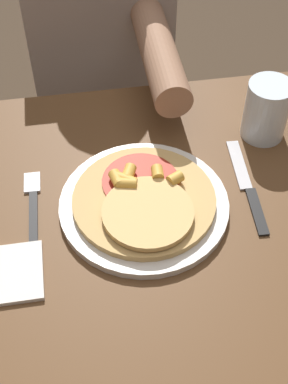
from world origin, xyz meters
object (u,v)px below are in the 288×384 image
Objects in this scene: fork at (33,205)px; drinking_glass at (266,110)px; person_diner at (102,56)px; knife at (247,187)px; dining_table at (139,276)px; plate at (144,205)px; pizza at (144,200)px.

drinking_glass reaches higher than fork.
person_diner reaches higher than drinking_glass.
knife is at bearing -116.88° from drinking_glass.
person_diner is at bearing 89.79° from dining_table.
fork is (-0.18, 0.03, -0.00)m from plate.
plate is at bearing 82.08° from pizza.
dining_table is at bearing -90.21° from person_diner.
pizza reaches higher than dining_table.
pizza is 2.09× the size of drinking_glass.
knife is (0.19, 0.02, -0.02)m from pizza.
knife is (0.37, -0.02, 0.00)m from fork.
dining_table is 0.16m from pizza.
dining_table is at bearing -160.94° from knife.
person_diner reaches higher than plate.
dining_table is 9.74× the size of drinking_glass.
fork is 0.15× the size of person_diner.
pizza is (0.02, 0.05, 0.15)m from dining_table.
dining_table is at bearing -143.29° from drinking_glass.
knife is at bearing 6.06° from pizza.
person_diner is at bearing 91.65° from plate.
plate is 0.29m from drinking_glass.
person_diner is at bearing 91.58° from pizza.
drinking_glass is at bearing 30.22° from plate.
person_diner reaches higher than knife.
plate reaches higher than dining_table.
plate is 0.19m from knife.
drinking_glass is (0.44, 0.11, 0.05)m from fork.
pizza is 1.08× the size of knife.
pizza is at bearing 70.69° from dining_table.
knife is at bearing 4.82° from plate.
knife is 0.19× the size of person_diner.
drinking_glass is (0.07, 0.13, 0.05)m from knife.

